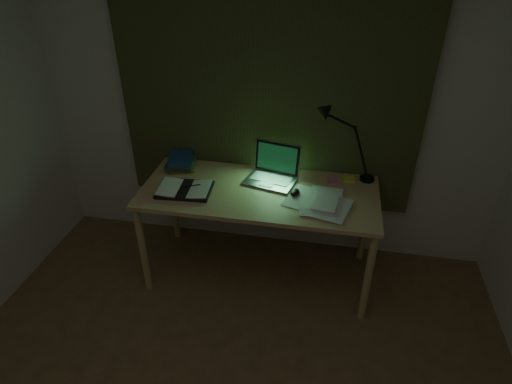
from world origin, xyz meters
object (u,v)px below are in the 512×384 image
(loose_papers, at_px, (318,201))
(desk_lamp, at_px, (372,144))
(desk, at_px, (259,233))
(book_stack, at_px, (181,162))
(open_textbook, at_px, (185,189))
(laptop, at_px, (270,167))

(loose_papers, bearing_deg, desk_lamp, 47.72)
(desk, height_order, desk_lamp, desk_lamp)
(desk, bearing_deg, loose_papers, -10.46)
(book_stack, relative_size, desk_lamp, 0.41)
(desk, distance_m, loose_papers, 0.57)
(desk, height_order, book_stack, book_stack)
(book_stack, bearing_deg, desk, -19.02)
(loose_papers, distance_m, desk_lamp, 0.57)
(desk, relative_size, book_stack, 6.96)
(open_textbook, relative_size, desk_lamp, 0.63)
(open_textbook, height_order, desk_lamp, desk_lamp)
(laptop, relative_size, book_stack, 1.65)
(loose_papers, bearing_deg, laptop, 150.12)
(book_stack, relative_size, loose_papers, 0.64)
(desk, xyz_separation_m, open_textbook, (-0.51, -0.10, 0.40))
(laptop, relative_size, open_textbook, 1.06)
(desk_lamp, bearing_deg, book_stack, -173.38)
(desk, relative_size, open_textbook, 4.48)
(laptop, bearing_deg, open_textbook, -144.54)
(desk_lamp, bearing_deg, open_textbook, -158.78)
(book_stack, distance_m, desk_lamp, 1.42)
(loose_papers, relative_size, desk_lamp, 0.64)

